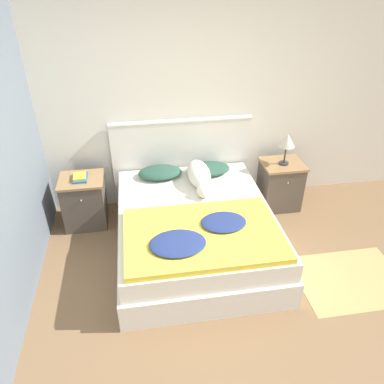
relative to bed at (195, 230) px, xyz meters
The scene contains 14 objects.
ground_plane 1.10m from the bed, 92.72° to the right, with size 16.00×16.00×0.00m, color brown.
wall_back 1.47m from the bed, 92.76° to the left, with size 9.00×0.06×2.55m.
wall_side_left 1.92m from the bed, behind, with size 0.06×3.10×2.55m.
bed is the anchor object (origin of this frame).
headboard 1.04m from the bed, 90.00° to the left, with size 1.67×0.06×1.11m.
nightstand_left 1.35m from the bed, 150.48° to the left, with size 0.49×0.44×0.60m.
nightstand_right 1.35m from the bed, 29.52° to the left, with size 0.49×0.44×0.60m.
pillow_left 0.86m from the bed, 111.12° to the left, with size 0.51×0.34×0.11m.
pillow_right 0.86m from the bed, 68.88° to the left, with size 0.51×0.34×0.11m.
quilt 0.53m from the bed, 91.45° to the right, with size 1.43×0.96×0.11m.
dog 0.64m from the bed, 75.22° to the left, with size 0.25×0.78×0.22m.
book_stack 1.41m from the bed, 150.46° to the left, with size 0.15×0.22×0.04m.
table_lamp 1.49m from the bed, 28.74° to the left, with size 0.19×0.19×0.38m.
rug 1.62m from the bed, 25.84° to the right, with size 1.05×0.80×0.00m.
Camera 1 is at (-0.47, -1.99, 2.69)m, focal length 35.00 mm.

